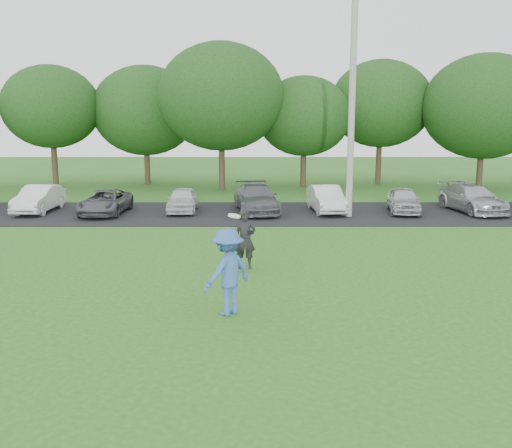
{
  "coord_description": "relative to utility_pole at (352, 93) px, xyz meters",
  "views": [
    {
      "loc": [
        -0.04,
        -12.59,
        4.34
      ],
      "look_at": [
        0.0,
        3.5,
        1.3
      ],
      "focal_mm": 40.0,
      "sensor_mm": 36.0,
      "label": 1
    }
  ],
  "objects": [
    {
      "name": "ground",
      "position": [
        -4.09,
        -12.08,
        -5.3
      ],
      "size": [
        100.0,
        100.0,
        0.0
      ],
      "primitive_type": "plane",
      "color": "#2B641C",
      "rests_on": "ground"
    },
    {
      "name": "parking_lot",
      "position": [
        -4.09,
        0.92,
        -5.29
      ],
      "size": [
        32.0,
        6.5,
        0.03
      ],
      "primitive_type": "cube",
      "color": "black",
      "rests_on": "ground"
    },
    {
      "name": "utility_pole",
      "position": [
        0.0,
        0.0,
        0.0
      ],
      "size": [
        0.28,
        0.28,
        10.6
      ],
      "primitive_type": "cylinder",
      "color": "#9C9B97",
      "rests_on": "ground"
    },
    {
      "name": "frisbee_player",
      "position": [
        -4.73,
        -12.53,
        -4.33
      ],
      "size": [
        1.4,
        1.39,
        2.31
      ],
      "color": "#3D65AD",
      "rests_on": "ground"
    },
    {
      "name": "camera_bystander",
      "position": [
        -4.41,
        -8.64,
        -4.44
      ],
      "size": [
        0.67,
        0.49,
        1.72
      ],
      "color": "black",
      "rests_on": "ground"
    },
    {
      "name": "parked_cars",
      "position": [
        -3.73,
        1.06,
        -4.69
      ],
      "size": [
        28.46,
        4.69,
        1.25
      ],
      "color": "#4C1014",
      "rests_on": "parking_lot"
    },
    {
      "name": "tree_row",
      "position": [
        -2.58,
        10.68,
        -0.39
      ],
      "size": [
        42.39,
        9.85,
        8.64
      ],
      "color": "#38281C",
      "rests_on": "ground"
    }
  ]
}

